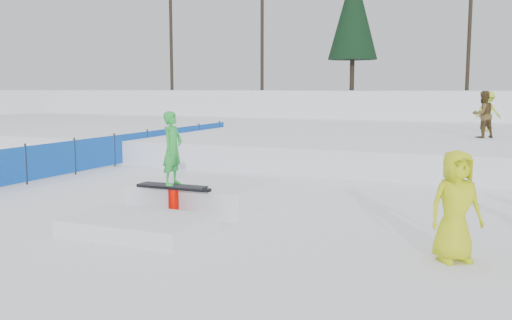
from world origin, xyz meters
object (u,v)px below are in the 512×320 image
at_px(safety_fence, 115,150).
at_px(walker_olive, 483,114).
at_px(jib_rail_feature, 188,199).
at_px(walker_ygreen, 488,111).
at_px(spectator_yellow, 456,206).

bearing_deg(safety_fence, walker_olive, 30.45).
bearing_deg(jib_rail_feature, safety_fence, 137.87).
relative_size(safety_fence, walker_ygreen, 9.84).
bearing_deg(walker_ygreen, safety_fence, 68.23).
bearing_deg(spectator_yellow, jib_rail_feature, 132.87).
bearing_deg(walker_olive, jib_rail_feature, 26.57).
bearing_deg(spectator_yellow, walker_olive, 56.57).
xyz_separation_m(walker_olive, spectator_yellow, (0.02, -12.92, -0.80)).
relative_size(safety_fence, walker_olive, 9.62).
xyz_separation_m(walker_ygreen, jib_rail_feature, (-5.34, -15.10, -1.31)).
xyz_separation_m(spectator_yellow, jib_rail_feature, (-5.25, 1.27, -0.53)).
bearing_deg(spectator_yellow, walker_ygreen, 56.17).
distance_m(spectator_yellow, jib_rail_feature, 5.43).
bearing_deg(walker_ygreen, walker_olive, 114.69).
distance_m(safety_fence, jib_rail_feature, 7.75).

